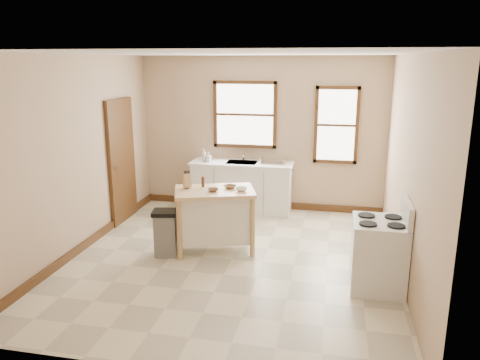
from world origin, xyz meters
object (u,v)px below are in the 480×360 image
soap_bottle_a (204,155)px  bowl_b (230,187)px  kitchen_island (215,220)px  bowl_a (213,190)px  knife_block (187,181)px  trash_bin (166,233)px  dish_rack (273,160)px  bowl_c (242,189)px  pepper_grinder (203,182)px  gas_stove (379,244)px  soap_bottle_b (208,157)px

soap_bottle_a → bowl_b: size_ratio=1.28×
kitchen_island → bowl_a: bearing=-110.0°
kitchen_island → knife_block: size_ratio=5.60×
bowl_a → trash_bin: size_ratio=0.24×
dish_rack → bowl_a: dish_rack is taller
knife_block → soap_bottle_a: bearing=60.4°
knife_block → bowl_c: size_ratio=1.24×
kitchen_island → pepper_grinder: (-0.21, 0.12, 0.53)m
knife_block → bowl_b: knife_block is taller
pepper_grinder → bowl_b: size_ratio=0.86×
bowl_b → dish_rack: bearing=77.5°
trash_bin → gas_stove: size_ratio=0.59×
bowl_b → soap_bottle_b: bearing=115.2°
dish_rack → kitchen_island: dish_rack is taller
bowl_c → gas_stove: bearing=-22.3°
kitchen_island → gas_stove: size_ratio=0.99×
knife_block → bowl_c: knife_block is taller
bowl_a → gas_stove: bearing=-16.5°
soap_bottle_a → knife_block: bearing=-59.3°
dish_rack → trash_bin: 2.64m
kitchen_island → pepper_grinder: 0.58m
soap_bottle_b → bowl_a: bearing=-57.2°
soap_bottle_a → pepper_grinder: 1.77m
gas_stove → bowl_c: bearing=157.7°
soap_bottle_a → gas_stove: (2.92, -2.57, -0.47)m
soap_bottle_b → bowl_c: soap_bottle_b is taller
soap_bottle_b → kitchen_island: 1.97m
kitchen_island → pepper_grinder: pepper_grinder is taller
dish_rack → trash_bin: bearing=-122.9°
kitchen_island → bowl_b: 0.54m
bowl_a → bowl_c: bearing=13.8°
soap_bottle_a → dish_rack: 1.27m
pepper_grinder → soap_bottle_b: bearing=102.7°
kitchen_island → gas_stove: 2.36m
bowl_b → gas_stove: size_ratio=0.15×
dish_rack → pepper_grinder: size_ratio=2.93×
pepper_grinder → gas_stove: gas_stove is taller
soap_bottle_b → gas_stove: bearing=-26.5°
soap_bottle_b → dish_rack: 1.18m
bowl_b → bowl_c: bowl_c is taller
soap_bottle_a → trash_bin: 2.28m
soap_bottle_a → bowl_b: (0.88, -1.69, -0.09)m
dish_rack → knife_block: size_ratio=2.20×
pepper_grinder → trash_bin: pepper_grinder is taller
soap_bottle_a → trash_bin: soap_bottle_a is taller
knife_block → gas_stove: size_ratio=0.18×
kitchen_island → bowl_a: size_ratio=7.09×
gas_stove → soap_bottle_a: bearing=138.6°
soap_bottle_a → dish_rack: soap_bottle_a is taller
bowl_c → gas_stove: size_ratio=0.14×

